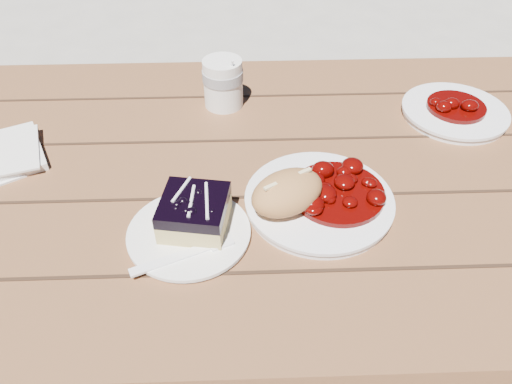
{
  "coord_description": "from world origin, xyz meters",
  "views": [
    {
      "loc": [
        0.11,
        -0.69,
        1.31
      ],
      "look_at": [
        0.13,
        -0.13,
        0.81
      ],
      "focal_mm": 35.0,
      "sensor_mm": 36.0,
      "label": 1
    }
  ],
  "objects_px": {
    "main_plate": "(319,201)",
    "second_plate": "(454,112)",
    "picnic_table": "(191,231)",
    "blueberry_cake": "(194,212)",
    "coffee_cup": "(223,83)",
    "dessert_plate": "(189,234)",
    "bread_roll": "(287,192)"
  },
  "relations": [
    {
      "from": "bread_roll",
      "to": "coffee_cup",
      "type": "bearing_deg",
      "value": 107.2
    },
    {
      "from": "blueberry_cake",
      "to": "coffee_cup",
      "type": "bearing_deg",
      "value": 93.26
    },
    {
      "from": "main_plate",
      "to": "bread_roll",
      "type": "bearing_deg",
      "value": -160.02
    },
    {
      "from": "picnic_table",
      "to": "dessert_plate",
      "type": "height_order",
      "value": "dessert_plate"
    },
    {
      "from": "main_plate",
      "to": "bread_roll",
      "type": "distance_m",
      "value": 0.07
    },
    {
      "from": "picnic_table",
      "to": "coffee_cup",
      "type": "height_order",
      "value": "coffee_cup"
    },
    {
      "from": "picnic_table",
      "to": "second_plate",
      "type": "bearing_deg",
      "value": 15.61
    },
    {
      "from": "bread_roll",
      "to": "blueberry_cake",
      "type": "distance_m",
      "value": 0.15
    },
    {
      "from": "second_plate",
      "to": "coffee_cup",
      "type": "bearing_deg",
      "value": 172.62
    },
    {
      "from": "bread_roll",
      "to": "dessert_plate",
      "type": "xyz_separation_m",
      "value": [
        -0.15,
        -0.04,
        -0.04
      ]
    },
    {
      "from": "main_plate",
      "to": "dessert_plate",
      "type": "xyz_separation_m",
      "value": [
        -0.21,
        -0.06,
        -0.0
      ]
    },
    {
      "from": "bread_roll",
      "to": "blueberry_cake",
      "type": "bearing_deg",
      "value": -169.17
    },
    {
      "from": "dessert_plate",
      "to": "second_plate",
      "type": "xyz_separation_m",
      "value": [
        0.52,
        0.32,
        0.0
      ]
    },
    {
      "from": "coffee_cup",
      "to": "bread_roll",
      "type": "bearing_deg",
      "value": -72.8
    },
    {
      "from": "picnic_table",
      "to": "main_plate",
      "type": "xyz_separation_m",
      "value": [
        0.23,
        -0.1,
        0.17
      ]
    },
    {
      "from": "blueberry_cake",
      "to": "second_plate",
      "type": "relative_size",
      "value": 0.55
    },
    {
      "from": "second_plate",
      "to": "picnic_table",
      "type": "bearing_deg",
      "value": -164.39
    },
    {
      "from": "blueberry_cake",
      "to": "coffee_cup",
      "type": "xyz_separation_m",
      "value": [
        0.04,
        0.36,
        0.01
      ]
    },
    {
      "from": "main_plate",
      "to": "second_plate",
      "type": "bearing_deg",
      "value": 39.41
    },
    {
      "from": "picnic_table",
      "to": "blueberry_cake",
      "type": "distance_m",
      "value": 0.25
    },
    {
      "from": "blueberry_cake",
      "to": "coffee_cup",
      "type": "height_order",
      "value": "coffee_cup"
    },
    {
      "from": "picnic_table",
      "to": "dessert_plate",
      "type": "bearing_deg",
      "value": -82.31
    },
    {
      "from": "blueberry_cake",
      "to": "second_plate",
      "type": "bearing_deg",
      "value": 40.14
    },
    {
      "from": "coffee_cup",
      "to": "dessert_plate",
      "type": "bearing_deg",
      "value": -97.41
    },
    {
      "from": "coffee_cup",
      "to": "second_plate",
      "type": "distance_m",
      "value": 0.47
    },
    {
      "from": "coffee_cup",
      "to": "second_plate",
      "type": "height_order",
      "value": "coffee_cup"
    },
    {
      "from": "bread_roll",
      "to": "coffee_cup",
      "type": "relative_size",
      "value": 1.23
    },
    {
      "from": "picnic_table",
      "to": "coffee_cup",
      "type": "bearing_deg",
      "value": 71.33
    },
    {
      "from": "dessert_plate",
      "to": "blueberry_cake",
      "type": "relative_size",
      "value": 1.63
    },
    {
      "from": "picnic_table",
      "to": "second_plate",
      "type": "relative_size",
      "value": 9.81
    },
    {
      "from": "bread_roll",
      "to": "dessert_plate",
      "type": "height_order",
      "value": "bread_roll"
    },
    {
      "from": "bread_roll",
      "to": "dessert_plate",
      "type": "distance_m",
      "value": 0.16
    }
  ]
}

